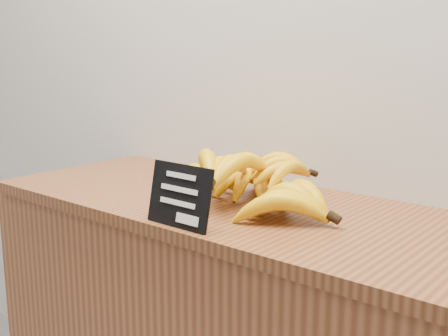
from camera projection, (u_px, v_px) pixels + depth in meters
counter_top at (237, 206)px, 1.38m from camera, size 1.31×0.54×0.03m
chalkboard_sign at (179, 196)px, 1.17m from camera, size 0.16×0.03×0.13m
banana_pile at (245, 183)px, 1.34m from camera, size 0.54×0.35×0.13m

